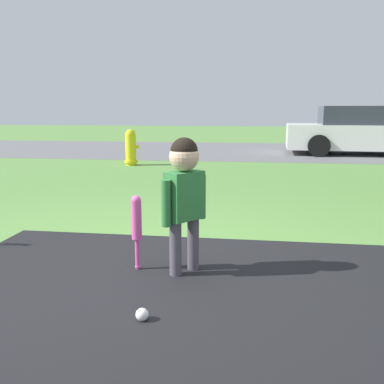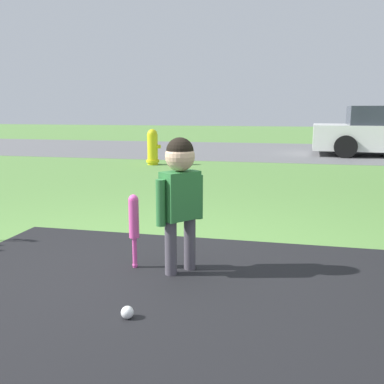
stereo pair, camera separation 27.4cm
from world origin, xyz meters
name	(u,v)px [view 2 (the right image)]	position (x,y,z in m)	size (l,w,h in m)	color
ground_plane	(133,273)	(0.00, 0.00, 0.00)	(60.00, 60.00, 0.00)	#5B8C42
street_strip	(251,150)	(0.00, 10.21, 0.00)	(40.00, 6.00, 0.01)	slate
child	(180,186)	(0.34, 0.11, 0.67)	(0.30, 0.34, 1.03)	#4C4751
baseball_bat	(134,221)	(-0.03, 0.11, 0.38)	(0.08, 0.08, 0.59)	#E54CA5
sports_ball	(127,312)	(0.22, -0.68, 0.04)	(0.08, 0.08, 0.08)	white
fire_hydrant	(153,147)	(-1.86, 6.28, 0.39)	(0.33, 0.30, 0.80)	yellow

